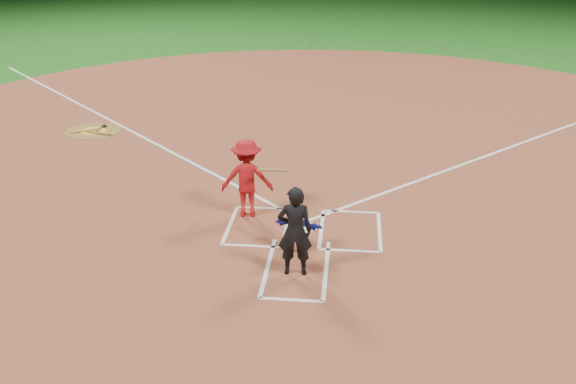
# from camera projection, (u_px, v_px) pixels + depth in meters

# --- Properties ---
(ground) EXTENTS (120.00, 120.00, 0.00)m
(ground) POSITION_uv_depth(u_px,v_px,m) (304.00, 228.00, 13.60)
(ground) COLOR #175715
(ground) RESTS_ON ground
(home_plate_dirt) EXTENTS (28.00, 28.00, 0.01)m
(home_plate_dirt) POSITION_uv_depth(u_px,v_px,m) (320.00, 139.00, 19.08)
(home_plate_dirt) COLOR brown
(home_plate_dirt) RESTS_ON ground
(home_plate) EXTENTS (0.60, 0.60, 0.02)m
(home_plate) POSITION_uv_depth(u_px,v_px,m) (304.00, 228.00, 13.59)
(home_plate) COLOR silver
(home_plate) RESTS_ON home_plate_dirt
(on_deck_circle) EXTENTS (1.70, 1.70, 0.01)m
(on_deck_circle) POSITION_uv_depth(u_px,v_px,m) (93.00, 131.00, 19.76)
(on_deck_circle) COLOR brown
(on_deck_circle) RESTS_ON home_plate_dirt
(on_deck_logo) EXTENTS (0.80, 0.80, 0.00)m
(on_deck_logo) POSITION_uv_depth(u_px,v_px,m) (93.00, 131.00, 19.75)
(on_deck_logo) COLOR yellow
(on_deck_logo) RESTS_ON on_deck_circle
(on_deck_bat_a) EXTENTS (0.15, 0.84, 0.06)m
(on_deck_bat_a) POSITION_uv_depth(u_px,v_px,m) (101.00, 127.00, 19.96)
(on_deck_bat_a) COLOR #8E5E34
(on_deck_bat_a) RESTS_ON on_deck_circle
(on_deck_bat_b) EXTENTS (0.73, 0.53, 0.06)m
(on_deck_bat_b) POSITION_uv_depth(u_px,v_px,m) (85.00, 131.00, 19.67)
(on_deck_bat_b) COLOR olive
(on_deck_bat_b) RESTS_ON on_deck_circle
(on_deck_bat_c) EXTENTS (0.83, 0.27, 0.06)m
(on_deck_bat_c) POSITION_uv_depth(u_px,v_px,m) (99.00, 133.00, 19.44)
(on_deck_bat_c) COLOR #A1663B
(on_deck_bat_c) RESTS_ON on_deck_circle
(bat_weight_donut) EXTENTS (0.19, 0.19, 0.05)m
(bat_weight_donut) POSITION_uv_depth(u_px,v_px,m) (104.00, 126.00, 20.09)
(bat_weight_donut) COLOR black
(bat_weight_donut) RESTS_ON on_deck_circle
(catcher) EXTENTS (1.01, 0.51, 1.04)m
(catcher) POSITION_uv_depth(u_px,v_px,m) (297.00, 228.00, 12.42)
(catcher) COLOR #121A95
(catcher) RESTS_ON home_plate_dirt
(umpire) EXTENTS (0.67, 0.47, 1.73)m
(umpire) POSITION_uv_depth(u_px,v_px,m) (295.00, 231.00, 11.54)
(umpire) COLOR black
(umpire) RESTS_ON home_plate_dirt
(chalk_markings) EXTENTS (28.35, 17.32, 0.01)m
(chalk_markings) POSITION_uv_depth(u_px,v_px,m) (318.00, 146.00, 18.43)
(chalk_markings) COLOR white
(chalk_markings) RESTS_ON home_plate_dirt
(batter_at_plate) EXTENTS (1.52, 0.85, 1.75)m
(batter_at_plate) POSITION_uv_depth(u_px,v_px,m) (247.00, 178.00, 13.86)
(batter_at_plate) COLOR #AA1217
(batter_at_plate) RESTS_ON home_plate_dirt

